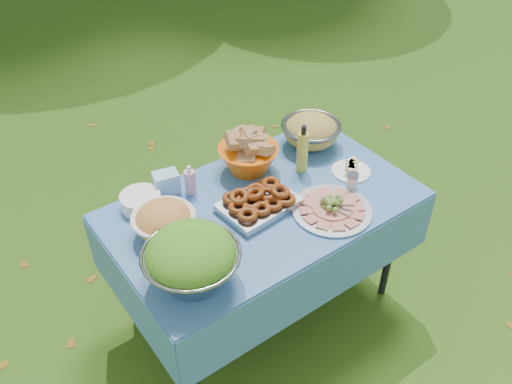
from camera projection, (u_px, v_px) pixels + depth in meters
ground at (263, 306)px, 3.05m from camera, size 80.00×80.00×0.00m
picnic_table at (263, 259)px, 2.82m from camera, size 1.46×0.86×0.76m
salad_bowl at (191, 259)px, 2.11m from camera, size 0.40×0.40×0.26m
pasta_bowl_white at (164, 221)px, 2.37m from camera, size 0.37×0.37×0.16m
plate_stack at (141, 201)px, 2.54m from camera, size 0.22×0.22×0.07m
wipes_box at (166, 183)px, 2.61m from camera, size 0.14×0.11×0.11m
sanitizer_bottle at (190, 180)px, 2.59m from camera, size 0.07×0.07×0.15m
bread_bowl at (248, 153)px, 2.72m from camera, size 0.35×0.35×0.21m
pasta_bowl_steel at (311, 130)px, 2.92m from camera, size 0.34×0.34×0.17m
fried_tray at (259, 202)px, 2.52m from camera, size 0.37×0.28×0.08m
charcuterie_platter at (332, 204)px, 2.51m from camera, size 0.46×0.46×0.09m
oil_bottle at (303, 148)px, 2.71m from camera, size 0.07×0.07×0.26m
cheese_plate at (351, 168)px, 2.75m from camera, size 0.25×0.25×0.05m
shaker at (352, 181)px, 2.64m from camera, size 0.07×0.07×0.09m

